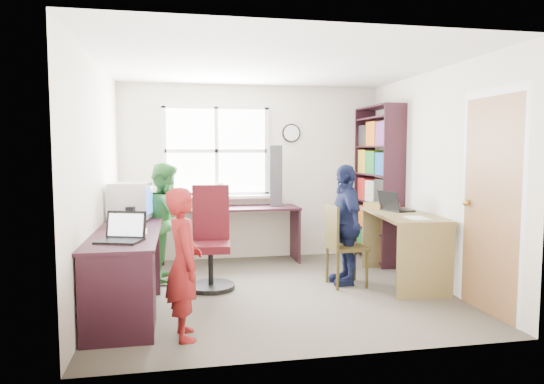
{
  "coord_description": "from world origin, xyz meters",
  "views": [
    {
      "loc": [
        -1.01,
        -4.99,
        1.52
      ],
      "look_at": [
        0.0,
        0.25,
        1.05
      ],
      "focal_mm": 32.0,
      "sensor_mm": 36.0,
      "label": 1
    }
  ],
  "objects_px": {
    "cd_tower": "(276,176)",
    "person_navy": "(345,224)",
    "right_desk": "(403,232)",
    "swivel_chair": "(211,244)",
    "wooden_chair": "(341,242)",
    "l_desk": "(149,261)",
    "bookshelf": "(378,188)",
    "potted_plant": "(218,195)",
    "laptop_right": "(394,206)",
    "laptop_left": "(122,234)",
    "crt_monitor": "(131,201)",
    "person_red": "(184,263)",
    "person_green": "(167,221)"
  },
  "relations": [
    {
      "from": "crt_monitor",
      "to": "cd_tower",
      "type": "bearing_deg",
      "value": 35.57
    },
    {
      "from": "right_desk",
      "to": "l_desk",
      "type": "bearing_deg",
      "value": -165.51
    },
    {
      "from": "laptop_right",
      "to": "right_desk",
      "type": "bearing_deg",
      "value": 172.13
    },
    {
      "from": "wooden_chair",
      "to": "person_green",
      "type": "relative_size",
      "value": 0.66
    },
    {
      "from": "bookshelf",
      "to": "potted_plant",
      "type": "relative_size",
      "value": 6.4
    },
    {
      "from": "bookshelf",
      "to": "person_navy",
      "type": "xyz_separation_m",
      "value": [
        -0.82,
        -1.02,
        -0.32
      ]
    },
    {
      "from": "laptop_right",
      "to": "potted_plant",
      "type": "height_order",
      "value": "potted_plant"
    },
    {
      "from": "wooden_chair",
      "to": "person_navy",
      "type": "distance_m",
      "value": 0.22
    },
    {
      "from": "l_desk",
      "to": "cd_tower",
      "type": "height_order",
      "value": "cd_tower"
    },
    {
      "from": "wooden_chair",
      "to": "crt_monitor",
      "type": "xyz_separation_m",
      "value": [
        -2.28,
        0.39,
        0.46
      ]
    },
    {
      "from": "l_desk",
      "to": "right_desk",
      "type": "xyz_separation_m",
      "value": [
        2.81,
        0.39,
        0.12
      ]
    },
    {
      "from": "person_green",
      "to": "potted_plant",
      "type": "bearing_deg",
      "value": -44.38
    },
    {
      "from": "laptop_left",
      "to": "l_desk",
      "type": "bearing_deg",
      "value": 89.27
    },
    {
      "from": "person_navy",
      "to": "person_red",
      "type": "bearing_deg",
      "value": -53.27
    },
    {
      "from": "crt_monitor",
      "to": "potted_plant",
      "type": "relative_size",
      "value": 1.4
    },
    {
      "from": "cd_tower",
      "to": "potted_plant",
      "type": "bearing_deg",
      "value": -175.81
    },
    {
      "from": "laptop_right",
      "to": "person_red",
      "type": "distance_m",
      "value": 2.86
    },
    {
      "from": "person_navy",
      "to": "crt_monitor",
      "type": "bearing_deg",
      "value": -95.95
    },
    {
      "from": "right_desk",
      "to": "person_green",
      "type": "xyz_separation_m",
      "value": [
        -2.66,
        0.62,
        0.11
      ]
    },
    {
      "from": "wooden_chair",
      "to": "person_navy",
      "type": "relative_size",
      "value": 0.67
    },
    {
      "from": "l_desk",
      "to": "person_green",
      "type": "relative_size",
      "value": 2.16
    },
    {
      "from": "wooden_chair",
      "to": "laptop_left",
      "type": "relative_size",
      "value": 2.12
    },
    {
      "from": "laptop_right",
      "to": "crt_monitor",
      "type": "bearing_deg",
      "value": 72.35
    },
    {
      "from": "swivel_chair",
      "to": "laptop_right",
      "type": "distance_m",
      "value": 2.19
    },
    {
      "from": "person_navy",
      "to": "cd_tower",
      "type": "bearing_deg",
      "value": -155.43
    },
    {
      "from": "bookshelf",
      "to": "crt_monitor",
      "type": "bearing_deg",
      "value": -167.29
    },
    {
      "from": "right_desk",
      "to": "swivel_chair",
      "type": "xyz_separation_m",
      "value": [
        -2.18,
        0.19,
        -0.09
      ]
    },
    {
      "from": "swivel_chair",
      "to": "laptop_right",
      "type": "xyz_separation_m",
      "value": [
        2.16,
        0.02,
        0.37
      ]
    },
    {
      "from": "swivel_chair",
      "to": "potted_plant",
      "type": "bearing_deg",
      "value": 87.65
    },
    {
      "from": "laptop_left",
      "to": "person_red",
      "type": "relative_size",
      "value": 0.35
    },
    {
      "from": "l_desk",
      "to": "wooden_chair",
      "type": "height_order",
      "value": "wooden_chair"
    },
    {
      "from": "cd_tower",
      "to": "person_navy",
      "type": "height_order",
      "value": "cd_tower"
    },
    {
      "from": "l_desk",
      "to": "swivel_chair",
      "type": "xyz_separation_m",
      "value": [
        0.63,
        0.58,
        0.03
      ]
    },
    {
      "from": "swivel_chair",
      "to": "cd_tower",
      "type": "xyz_separation_m",
      "value": [
        0.96,
        1.14,
        0.68
      ]
    },
    {
      "from": "right_desk",
      "to": "laptop_right",
      "type": "relative_size",
      "value": 3.47
    },
    {
      "from": "l_desk",
      "to": "person_navy",
      "type": "xyz_separation_m",
      "value": [
        2.13,
        0.45,
        0.22
      ]
    },
    {
      "from": "laptop_left",
      "to": "laptop_right",
      "type": "xyz_separation_m",
      "value": [
        2.97,
        1.11,
        0.04
      ]
    },
    {
      "from": "swivel_chair",
      "to": "person_navy",
      "type": "xyz_separation_m",
      "value": [
        1.5,
        -0.13,
        0.19
      ]
    },
    {
      "from": "right_desk",
      "to": "person_navy",
      "type": "height_order",
      "value": "person_navy"
    },
    {
      "from": "cd_tower",
      "to": "person_navy",
      "type": "relative_size",
      "value": 0.61
    },
    {
      "from": "right_desk",
      "to": "laptop_right",
      "type": "bearing_deg",
      "value": 103.44
    },
    {
      "from": "l_desk",
      "to": "laptop_right",
      "type": "bearing_deg",
      "value": 12.15
    },
    {
      "from": "crt_monitor",
      "to": "person_red",
      "type": "relative_size",
      "value": 0.38
    },
    {
      "from": "bookshelf",
      "to": "person_red",
      "type": "relative_size",
      "value": 1.72
    },
    {
      "from": "person_red",
      "to": "laptop_left",
      "type": "bearing_deg",
      "value": 50.03
    },
    {
      "from": "right_desk",
      "to": "laptop_right",
      "type": "height_order",
      "value": "laptop_right"
    },
    {
      "from": "person_green",
      "to": "person_navy",
      "type": "relative_size",
      "value": 1.01
    },
    {
      "from": "l_desk",
      "to": "crt_monitor",
      "type": "bearing_deg",
      "value": 106.85
    },
    {
      "from": "l_desk",
      "to": "person_navy",
      "type": "bearing_deg",
      "value": 11.96
    },
    {
      "from": "swivel_chair",
      "to": "l_desk",
      "type": "bearing_deg",
      "value": -131.42
    }
  ]
}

